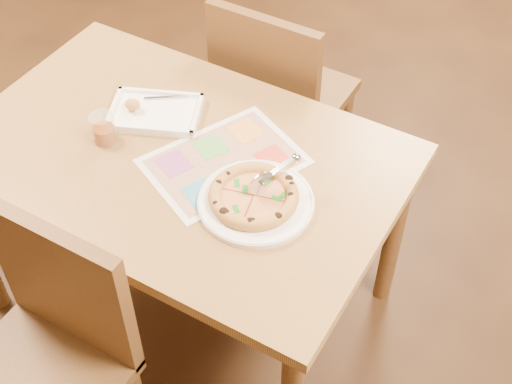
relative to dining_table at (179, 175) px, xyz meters
The scene contains 9 objects.
dining_table is the anchor object (origin of this frame).
chair_near 0.61m from the dining_table, 90.00° to the right, with size 0.42×0.42×0.47m.
chair_far 0.61m from the dining_table, 90.00° to the left, with size 0.42×0.42×0.47m.
plate 0.32m from the dining_table, 10.41° to the right, with size 0.32×0.32×0.02m, color white.
pizza 0.32m from the dining_table, 10.62° to the right, with size 0.25×0.25×0.04m.
pizza_cutter 0.37m from the dining_table, ahead, with size 0.08×0.14×0.09m.
appetizer_tray 0.22m from the dining_table, 145.79° to the left, with size 0.33×0.28×0.05m.
glass_tumbler 0.26m from the dining_table, 165.55° to the right, with size 0.07×0.07×0.09m.
menu 0.17m from the dining_table, 17.38° to the left, with size 0.31×0.43×0.01m, color silver.
Camera 1 is at (0.96, -1.19, 2.16)m, focal length 50.00 mm.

